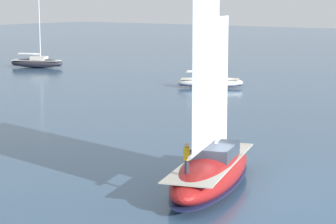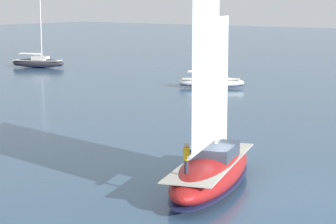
{
  "view_description": "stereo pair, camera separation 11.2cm",
  "coord_description": "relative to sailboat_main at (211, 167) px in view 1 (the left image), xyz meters",
  "views": [
    {
      "loc": [
        -30.07,
        -18.99,
        10.48
      ],
      "look_at": [
        0.0,
        3.0,
        4.05
      ],
      "focal_mm": 70.0,
      "sensor_mm": 36.0,
      "label": 1
    },
    {
      "loc": [
        -30.01,
        -19.08,
        10.48
      ],
      "look_at": [
        0.0,
        3.0,
        4.05
      ],
      "focal_mm": 70.0,
      "sensor_mm": 36.0,
      "label": 2
    }
  ],
  "objects": [
    {
      "name": "sailboat_moored_mid_channel",
      "position": [
        39.64,
        57.26,
        -0.43
      ],
      "size": [
        5.58,
        8.9,
        11.88
      ],
      "color": "#232328",
      "rests_on": "ground"
    },
    {
      "name": "sailboat_moored_far_slip",
      "position": [
        35.76,
        22.86,
        -0.5
      ],
      "size": [
        6.14,
        7.91,
        10.94
      ],
      "color": "white",
      "rests_on": "ground"
    },
    {
      "name": "sailboat_main",
      "position": [
        0.0,
        0.0,
        0.0
      ],
      "size": [
        12.13,
        6.67,
        16.05
      ],
      "color": "maroon",
      "rests_on": "ground"
    },
    {
      "name": "ground_plane",
      "position": [
        -0.02,
        -0.01,
        -1.24
      ],
      "size": [
        400.0,
        400.0,
        0.0
      ],
      "primitive_type": "plane",
      "color": "#385675"
    }
  ]
}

